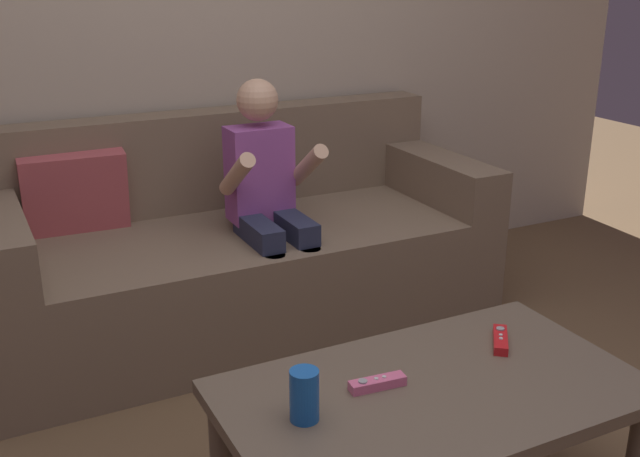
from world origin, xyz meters
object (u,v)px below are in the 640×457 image
at_px(person_seated_on_couch, 269,197).
at_px(game_remote_pink_near_edge, 377,383).
at_px(soda_can, 304,395).
at_px(couch, 238,252).
at_px(game_remote_red_center, 500,340).
at_px(coffee_table, 432,409).

bearing_deg(person_seated_on_couch, game_remote_pink_near_edge, -99.71).
bearing_deg(soda_can, person_seated_on_couch, 70.61).
bearing_deg(couch, game_remote_red_center, -76.98).
bearing_deg(game_remote_red_center, couch, 103.02).
height_order(person_seated_on_couch, soda_can, person_seated_on_couch).
distance_m(coffee_table, game_remote_pink_near_edge, 0.15).
relative_size(person_seated_on_couch, soda_can, 8.00).
xyz_separation_m(coffee_table, game_remote_red_center, (0.28, 0.10, 0.07)).
relative_size(couch, game_remote_pink_near_edge, 13.43).
height_order(game_remote_pink_near_edge, game_remote_red_center, same).
distance_m(couch, coffee_table, 1.33).
bearing_deg(soda_can, game_remote_pink_near_edge, 10.95).
distance_m(game_remote_red_center, soda_can, 0.62).
xyz_separation_m(couch, coffee_table, (-0.00, -1.33, 0.06)).
distance_m(person_seated_on_couch, game_remote_pink_near_edge, 1.12).
bearing_deg(game_remote_red_center, coffee_table, -160.63).
bearing_deg(coffee_table, person_seated_on_couch, 86.71).
bearing_deg(game_remote_pink_near_edge, game_remote_red_center, 5.85).
height_order(coffee_table, game_remote_pink_near_edge, game_remote_pink_near_edge).
height_order(game_remote_red_center, soda_can, soda_can).
height_order(couch, person_seated_on_couch, person_seated_on_couch).
relative_size(coffee_table, game_remote_red_center, 7.63).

